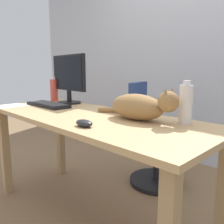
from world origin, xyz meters
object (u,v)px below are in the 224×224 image
Objects in this scene: keyboard at (48,105)px; cat at (140,106)px; computer_mouse at (84,123)px; spray_bottle at (186,104)px; water_bottle at (54,90)px; office_chair at (152,141)px; monitor at (68,77)px.

keyboard is 0.72× the size of cat.
spray_bottle reaches higher than computer_mouse.
water_bottle reaches higher than computer_mouse.
cat reaches higher than computer_mouse.
keyboard is at bearing -39.82° from water_bottle.
office_chair is at bearing 105.35° from computer_mouse.
cat is 0.25m from spray_bottle.
cat is 1.10m from water_bottle.
office_chair reaches higher than keyboard.
office_chair is at bearing 137.51° from spray_bottle.
keyboard is at bearing -122.91° from office_chair.
spray_bottle reaches higher than office_chair.
computer_mouse is (0.77, -0.44, -0.21)m from monitor.
monitor reaches higher than spray_bottle.
office_chair is 1.93× the size of monitor.
office_chair is at bearing 47.00° from monitor.
monitor reaches higher than water_bottle.
monitor is at bearing -133.00° from office_chair.
water_bottle is 0.98× the size of spray_bottle.
spray_bottle is (0.60, -0.55, 0.45)m from office_chair.
keyboard is 1.10m from spray_bottle.
water_bottle is (-1.10, 0.10, 0.02)m from cat.
office_chair is 2.11× the size of keyboard.
office_chair is at bearing 119.40° from cat.
monitor reaches higher than computer_mouse.
water_bottle is (-1.00, 0.43, 0.09)m from computer_mouse.
computer_mouse is at bearing -106.59° from cat.
keyboard is 0.33m from water_bottle.
computer_mouse is (0.27, -0.97, 0.36)m from office_chair.
cat is 0.35m from computer_mouse.
water_bottle is (-0.24, 0.20, 0.09)m from keyboard.
spray_bottle reaches higher than keyboard.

